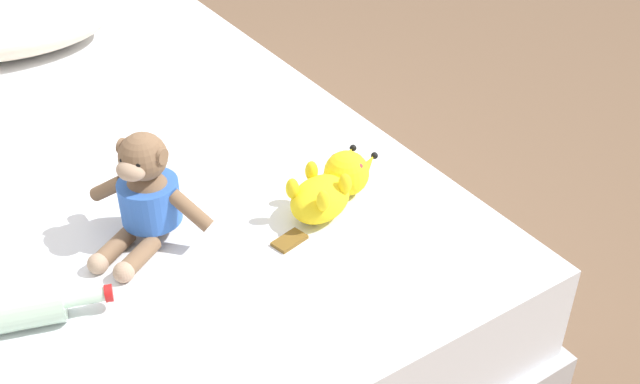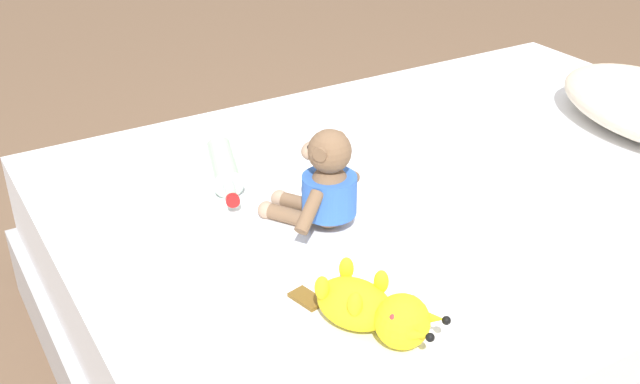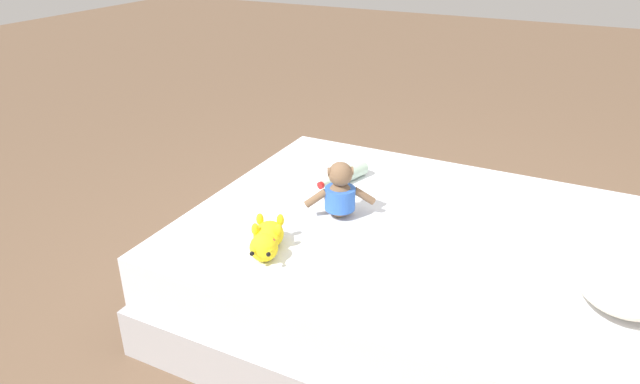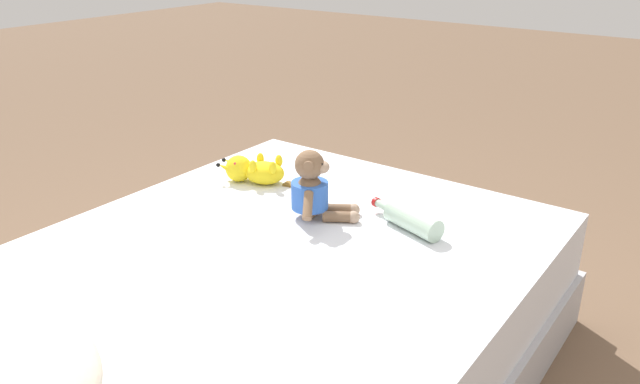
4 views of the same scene
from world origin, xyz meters
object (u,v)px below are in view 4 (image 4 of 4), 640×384
(bed, at_px, (244,336))
(glass_bottle, at_px, (411,220))
(plush_yellow_creature, at_px, (254,170))
(plush_monkey, at_px, (313,190))

(bed, height_order, glass_bottle, glass_bottle)
(bed, bearing_deg, plush_yellow_creature, -51.82)
(plush_monkey, distance_m, plush_yellow_creature, 0.39)
(plush_yellow_creature, xyz_separation_m, glass_bottle, (-0.67, 0.01, -0.01))
(plush_monkey, bearing_deg, plush_yellow_creature, -17.81)
(bed, relative_size, plush_monkey, 7.73)
(plush_monkey, distance_m, glass_bottle, 0.33)
(plush_monkey, height_order, glass_bottle, plush_monkey)
(bed, xyz_separation_m, plush_yellow_creature, (0.41, -0.52, 0.27))
(bed, xyz_separation_m, glass_bottle, (-0.26, -0.51, 0.26))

